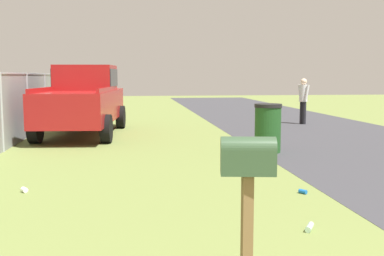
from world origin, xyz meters
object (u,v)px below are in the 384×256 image
at_px(mailbox, 248,168).
at_px(pickup_truck, 84,98).
at_px(trash_bin, 268,128).
at_px(pedestrian, 303,98).

relative_size(mailbox, pickup_truck, 0.24).
xyz_separation_m(mailbox, trash_bin, (6.45, -2.11, -0.44)).
distance_m(mailbox, pickup_truck, 10.64).
bearing_deg(mailbox, trash_bin, -9.13).
height_order(mailbox, pickup_truck, pickup_truck).
bearing_deg(pickup_truck, mailbox, -162.05).
xyz_separation_m(trash_bin, pedestrian, (5.83, -3.08, 0.40)).
height_order(pickup_truck, trash_bin, pickup_truck).
bearing_deg(pickup_truck, pedestrian, -71.26).
distance_m(mailbox, pedestrian, 13.33).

